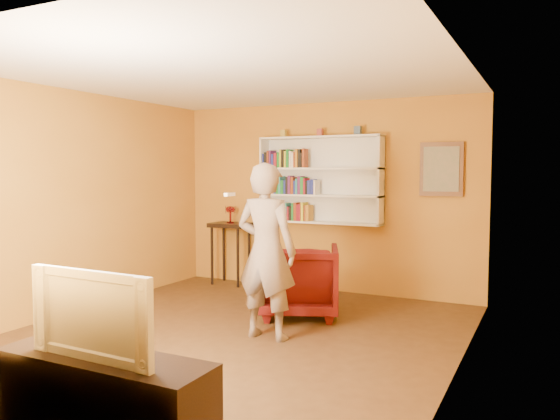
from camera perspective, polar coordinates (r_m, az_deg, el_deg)
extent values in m
cube|color=#432B15|center=(5.90, -4.87, -13.52)|extent=(5.30, 5.80, 0.12)
cube|color=#B87922|center=(7.90, 4.66, 1.36)|extent=(5.30, 0.04, 2.70)
cube|color=#B87922|center=(3.74, -25.61, -2.06)|extent=(5.30, 0.04, 2.70)
cube|color=#B87922|center=(7.10, -20.78, 0.80)|extent=(0.04, 5.80, 2.70)
cube|color=#B87922|center=(4.86, 18.51, -0.55)|extent=(0.04, 5.80, 2.70)
cube|color=white|center=(5.72, -5.05, 14.20)|extent=(5.30, 5.80, 0.06)
cube|color=white|center=(7.85, 4.56, 3.17)|extent=(1.80, 0.03, 1.20)
cube|color=white|center=(8.11, -1.60, 3.21)|extent=(0.03, 0.28, 1.20)
cube|color=white|center=(7.44, 10.52, 3.06)|extent=(0.03, 0.28, 1.20)
cube|color=white|center=(7.76, 4.17, -1.28)|extent=(1.80, 0.28, 0.03)
cube|color=white|center=(7.74, 4.19, 1.53)|extent=(1.80, 0.28, 0.03)
cube|color=white|center=(7.73, 4.20, 4.34)|extent=(1.80, 0.28, 0.03)
cube|color=white|center=(7.74, 4.22, 7.60)|extent=(1.80, 0.28, 0.03)
cube|color=#5C2163|center=(8.08, -1.44, -0.18)|extent=(0.04, 0.18, 0.22)
cube|color=#5C2163|center=(8.04, -1.27, -0.16)|extent=(0.03, 0.14, 0.23)
cube|color=yellow|center=(8.03, -1.00, -0.18)|extent=(0.04, 0.16, 0.23)
cube|color=yellow|center=(8.02, -0.77, -0.17)|extent=(0.02, 0.18, 0.23)
cube|color=#BD8225|center=(8.00, -0.59, -0.06)|extent=(0.02, 0.16, 0.26)
cube|color=#222E9E|center=(7.98, -0.36, -0.11)|extent=(0.04, 0.16, 0.25)
cube|color=teal|center=(7.98, -0.08, -0.26)|extent=(0.03, 0.18, 0.21)
cube|color=#222E9E|center=(7.96, 0.13, -0.09)|extent=(0.03, 0.18, 0.26)
cube|color=teal|center=(7.94, 0.43, -0.23)|extent=(0.04, 0.19, 0.23)
cube|color=yellow|center=(7.92, 0.68, -0.14)|extent=(0.02, 0.18, 0.25)
cube|color=teal|center=(7.90, 0.84, -0.16)|extent=(0.02, 0.16, 0.25)
cube|color=maroon|center=(7.90, 1.06, -0.34)|extent=(0.03, 0.18, 0.20)
cube|color=black|center=(7.88, 1.26, -0.37)|extent=(0.04, 0.16, 0.20)
cube|color=#1B7B2D|center=(7.86, 1.55, -0.18)|extent=(0.03, 0.17, 0.25)
cube|color=brown|center=(7.84, 1.79, -0.16)|extent=(0.04, 0.16, 0.26)
cube|color=maroon|center=(7.83, 2.06, -0.26)|extent=(0.03, 0.18, 0.23)
cube|color=maroon|center=(7.82, 2.29, -0.24)|extent=(0.03, 0.18, 0.24)
cube|color=yellow|center=(7.80, 2.56, -0.16)|extent=(0.04, 0.17, 0.27)
cube|color=brown|center=(7.79, 2.83, -0.31)|extent=(0.03, 0.18, 0.23)
cube|color=#BD8225|center=(7.77, 3.09, -0.32)|extent=(0.04, 0.18, 0.23)
cube|color=#5C2163|center=(8.04, -1.52, 2.63)|extent=(0.04, 0.15, 0.25)
cube|color=brown|center=(8.03, -1.26, 2.52)|extent=(0.04, 0.15, 0.22)
cube|color=#1B7B2D|center=(8.01, -1.06, 2.51)|extent=(0.03, 0.15, 0.22)
cube|color=#5C2163|center=(8.01, -0.82, 2.56)|extent=(0.02, 0.18, 0.23)
cube|color=#BD8225|center=(7.99, -0.61, 2.61)|extent=(0.04, 0.18, 0.25)
cube|color=#222E9E|center=(7.97, -0.31, 2.59)|extent=(0.04, 0.18, 0.24)
cube|color=#1B7B2D|center=(7.94, -0.10, 2.46)|extent=(0.04, 0.14, 0.21)
cube|color=teal|center=(7.94, 0.21, 2.62)|extent=(0.03, 0.18, 0.25)
cube|color=#1B7B2D|center=(7.91, 0.42, 2.41)|extent=(0.04, 0.15, 0.20)
cube|color=#222E9E|center=(7.90, 0.73, 2.42)|extent=(0.03, 0.18, 0.20)
cube|color=black|center=(7.88, 0.93, 2.59)|extent=(0.03, 0.16, 0.25)
cube|color=#5C2163|center=(7.86, 1.17, 2.65)|extent=(0.04, 0.16, 0.27)
cube|color=brown|center=(7.84, 1.47, 2.55)|extent=(0.04, 0.16, 0.24)
cube|color=#222E9E|center=(7.83, 1.76, 2.37)|extent=(0.02, 0.18, 0.19)
cube|color=teal|center=(7.82, 1.96, 2.48)|extent=(0.03, 0.18, 0.22)
cube|color=#5C2163|center=(7.80, 2.23, 2.61)|extent=(0.04, 0.18, 0.26)
cube|color=#1B7B2D|center=(7.78, 2.51, 2.56)|extent=(0.04, 0.16, 0.25)
cube|color=maroon|center=(7.77, 2.78, 2.50)|extent=(0.03, 0.17, 0.23)
cube|color=black|center=(7.76, 2.99, 2.35)|extent=(0.02, 0.17, 0.19)
cube|color=#222E9E|center=(7.73, 3.23, 2.38)|extent=(0.04, 0.16, 0.20)
cube|color=#222E9E|center=(7.71, 3.55, 2.42)|extent=(0.04, 0.16, 0.22)
cube|color=white|center=(7.71, 3.86, 2.38)|extent=(0.02, 0.18, 0.20)
cube|color=#222E9E|center=(8.06, -1.51, 5.16)|extent=(0.02, 0.18, 0.20)
cube|color=black|center=(8.04, -1.26, 5.23)|extent=(0.04, 0.18, 0.22)
cube|color=brown|center=(8.02, -1.01, 5.31)|extent=(0.03, 0.18, 0.24)
cube|color=#5C2163|center=(8.01, -0.80, 5.34)|extent=(0.03, 0.18, 0.25)
cube|color=#222E9E|center=(7.99, -0.53, 5.14)|extent=(0.04, 0.19, 0.19)
cube|color=maroon|center=(7.96, -0.26, 5.20)|extent=(0.04, 0.17, 0.21)
cube|color=#1B7B2D|center=(7.95, 0.07, 5.24)|extent=(0.04, 0.19, 0.22)
cube|color=yellow|center=(7.92, 0.23, 5.39)|extent=(0.03, 0.15, 0.26)
cube|color=black|center=(7.90, 0.48, 5.39)|extent=(0.04, 0.15, 0.26)
cube|color=yellow|center=(7.89, 0.75, 5.31)|extent=(0.03, 0.16, 0.24)
cube|color=#1B7B2D|center=(7.87, 1.03, 5.39)|extent=(0.04, 0.17, 0.26)
cube|color=white|center=(7.85, 1.25, 5.31)|extent=(0.03, 0.15, 0.24)
cube|color=white|center=(7.84, 1.53, 5.23)|extent=(0.03, 0.17, 0.21)
cube|color=brown|center=(7.83, 1.75, 5.26)|extent=(0.02, 0.18, 0.22)
cube|color=#BD8225|center=(7.81, 1.92, 5.42)|extent=(0.04, 0.15, 0.26)
cube|color=black|center=(7.79, 2.21, 5.39)|extent=(0.04, 0.16, 0.26)
cube|color=black|center=(7.78, 2.45, 5.22)|extent=(0.02, 0.17, 0.21)
cube|color=brown|center=(7.76, 2.64, 5.44)|extent=(0.03, 0.15, 0.27)
cube|color=gold|center=(7.98, 0.40, 7.98)|extent=(0.08, 0.08, 0.10)
cube|color=#A24136|center=(7.75, 4.22, 8.08)|extent=(0.08, 0.08, 0.10)
cube|color=#455973|center=(7.56, 8.14, 8.22)|extent=(0.09, 0.09, 0.12)
cube|color=brown|center=(7.38, 16.52, 4.12)|extent=(0.55, 0.04, 0.70)
cube|color=gray|center=(7.35, 16.48, 4.12)|extent=(0.45, 0.02, 0.58)
cylinder|color=black|center=(8.38, -7.12, -4.78)|extent=(0.04, 0.04, 0.88)
cylinder|color=black|center=(8.13, -4.42, -5.03)|extent=(0.04, 0.04, 0.88)
cylinder|color=black|center=(8.65, -5.89, -4.49)|extent=(0.04, 0.04, 0.88)
cylinder|color=black|center=(8.42, -3.25, -4.71)|extent=(0.04, 0.04, 0.88)
cube|color=black|center=(8.33, -5.20, -1.56)|extent=(0.57, 0.44, 0.06)
cylinder|color=maroon|center=(8.33, -5.20, -1.28)|extent=(0.11, 0.11, 0.02)
cylinder|color=maroon|center=(8.32, -5.21, -0.74)|extent=(0.03, 0.03, 0.14)
ellipsoid|color=maroon|center=(8.31, -5.21, 0.07)|extent=(0.15, 0.15, 0.10)
cylinder|color=beige|center=(8.27, -4.78, 0.01)|extent=(0.01, 0.01, 0.11)
cylinder|color=beige|center=(8.32, -4.71, 0.04)|extent=(0.01, 0.01, 0.11)
cylinder|color=beige|center=(8.37, -4.87, 0.06)|extent=(0.01, 0.01, 0.11)
cylinder|color=beige|center=(8.39, -5.20, 0.06)|extent=(0.01, 0.01, 0.11)
cylinder|color=beige|center=(8.37, -5.53, 0.05)|extent=(0.01, 0.01, 0.11)
cylinder|color=beige|center=(8.33, -5.71, 0.03)|extent=(0.01, 0.01, 0.11)
cylinder|color=beige|center=(8.28, -5.66, 0.01)|extent=(0.01, 0.01, 0.11)
cylinder|color=beige|center=(8.24, -5.40, -0.01)|extent=(0.01, 0.01, 0.11)
cylinder|color=beige|center=(8.24, -5.05, -0.01)|extent=(0.01, 0.01, 0.11)
imported|color=#450407|center=(6.56, 2.02, -7.34)|extent=(1.19, 1.21, 0.85)
imported|color=#7A6759|center=(5.60, -1.44, -4.33)|extent=(0.67, 0.44, 1.81)
cube|color=white|center=(5.40, -5.28, 1.63)|extent=(0.04, 0.15, 0.04)
cube|color=black|center=(3.88, -17.90, -18.11)|extent=(1.52, 0.46, 0.54)
imported|color=black|center=(3.71, -18.09, -10.12)|extent=(0.99, 0.16, 0.57)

